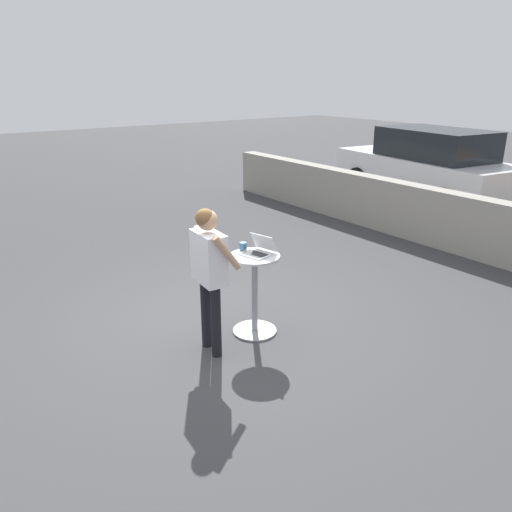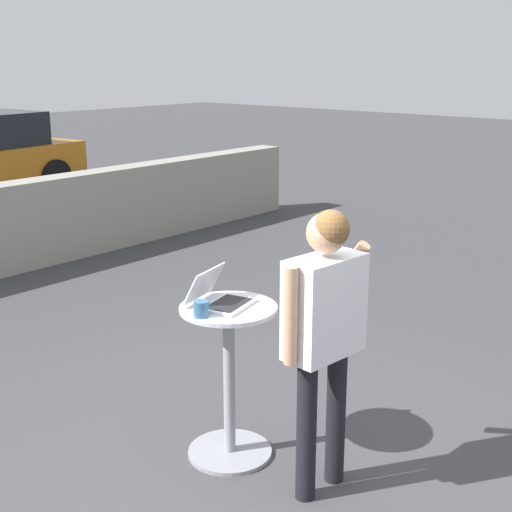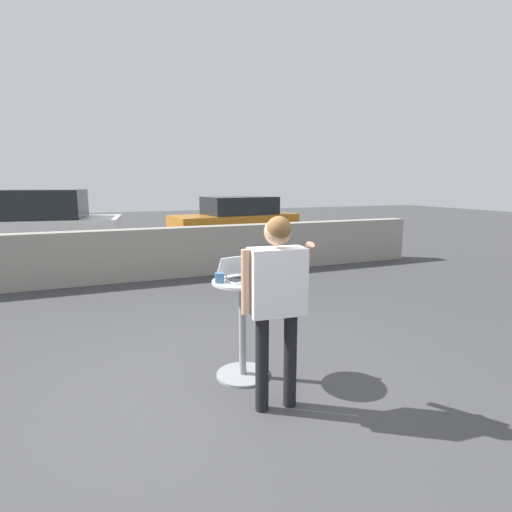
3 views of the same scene
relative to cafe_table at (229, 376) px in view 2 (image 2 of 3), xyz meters
name	(u,v)px [view 2 (image 2 of 3)]	position (x,y,z in m)	size (l,w,h in m)	color
ground_plane	(239,501)	(-0.33, -0.37, -0.52)	(50.00, 50.00, 0.00)	#3D3D3F
cafe_table	(229,376)	(0.00, 0.00, 0.00)	(0.57, 0.57, 0.96)	gray
laptop	(220,297)	(-0.01, 0.06, 0.49)	(0.39, 0.40, 0.21)	silver
coffee_mug	(201,309)	(-0.22, 0.00, 0.49)	(0.12, 0.08, 0.09)	#336084
standing_person	(324,318)	(0.06, -0.63, 0.51)	(0.61, 0.34, 1.61)	black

